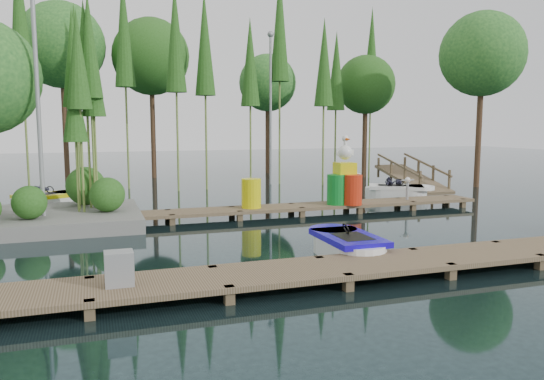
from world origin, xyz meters
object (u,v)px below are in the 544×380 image
object	(u,v)px
island	(10,114)
boat_yellow_far	(48,201)
yellow_barrel	(251,193)
boat_blue	(347,247)
drum_cluster	(346,184)
utility_cabinet	(119,268)

from	to	relation	value
island	boat_yellow_far	bearing A→B (deg)	78.49
yellow_barrel	boat_blue	bearing A→B (deg)	-84.24
yellow_barrel	drum_cluster	bearing A→B (deg)	-2.86
island	utility_cabinet	world-z (taller)	island
boat_yellow_far	yellow_barrel	bearing A→B (deg)	-37.93
boat_blue	drum_cluster	xyz separation A→B (m)	(2.65, 5.35, 0.72)
boat_yellow_far	yellow_barrel	size ratio (longest dim) A/B	3.05
island	drum_cluster	world-z (taller)	island
boat_yellow_far	utility_cabinet	distance (m)	10.98
yellow_barrel	utility_cabinet	bearing A→B (deg)	-121.70
island	yellow_barrel	xyz separation A→B (m)	(6.79, -0.79, -2.42)
island	utility_cabinet	bearing A→B (deg)	-72.41
boat_blue	drum_cluster	distance (m)	6.02
utility_cabinet	yellow_barrel	bearing A→B (deg)	58.30
yellow_barrel	boat_yellow_far	bearing A→B (deg)	148.27
island	drum_cluster	xyz separation A→B (m)	(10.00, -0.95, -2.22)
island	yellow_barrel	size ratio (longest dim) A/B	7.34
utility_cabinet	yellow_barrel	world-z (taller)	yellow_barrel
boat_blue	utility_cabinet	xyz separation A→B (m)	(-4.88, -1.49, 0.34)
boat_blue	utility_cabinet	bearing A→B (deg)	-162.60
drum_cluster	boat_yellow_far	bearing A→B (deg)	157.02
island	yellow_barrel	world-z (taller)	island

